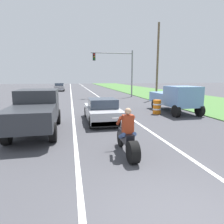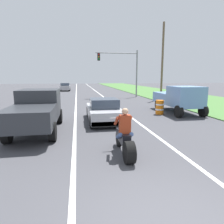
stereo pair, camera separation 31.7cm
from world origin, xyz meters
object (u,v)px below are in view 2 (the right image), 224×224
distant_car_far_ahead (65,87)px  traffic_light_mast_near (124,66)px  sports_car_silver (104,111)px  construction_barrel_nearest (160,107)px  pickup_truck_right_shoulder_light_blue (179,98)px  pickup_truck_left_lane_dark_grey (37,109)px  motorcycle_with_rider (125,139)px

distant_car_far_ahead → traffic_light_mast_near: bearing=-58.8°
sports_car_silver → construction_barrel_nearest: size_ratio=4.30×
pickup_truck_right_shoulder_light_blue → construction_barrel_nearest: bearing=-168.8°
pickup_truck_left_lane_dark_grey → traffic_light_mast_near: traffic_light_mast_near is taller
sports_car_silver → traffic_light_mast_near: 15.21m
sports_car_silver → pickup_truck_left_lane_dark_grey: bearing=-152.8°
motorcycle_with_rider → construction_barrel_nearest: size_ratio=2.21×
motorcycle_with_rider → sports_car_silver: bearing=89.9°
distant_car_far_ahead → pickup_truck_right_shoulder_light_blue: bearing=-69.7°
traffic_light_mast_near → construction_barrel_nearest: size_ratio=6.00×
pickup_truck_left_lane_dark_grey → pickup_truck_right_shoulder_light_blue: size_ratio=1.00×
pickup_truck_right_shoulder_light_blue → traffic_light_mast_near: 12.61m
sports_car_silver → distant_car_far_ahead: bearing=97.7°
traffic_light_mast_near → distant_car_far_ahead: 16.23m
construction_barrel_nearest → sports_car_silver: bearing=-159.0°
sports_car_silver → distant_car_far_ahead: size_ratio=1.08×
pickup_truck_right_shoulder_light_blue → distant_car_far_ahead: (-9.53, 25.79, -0.33)m
sports_car_silver → traffic_light_mast_near: bearing=72.3°
traffic_light_mast_near → construction_barrel_nearest: 13.00m
sports_car_silver → pickup_truck_left_lane_dark_grey: 3.88m
pickup_truck_left_lane_dark_grey → distant_car_far_ahead: bearing=90.6°
pickup_truck_left_lane_dark_grey → construction_barrel_nearest: size_ratio=4.80×
pickup_truck_right_shoulder_light_blue → sports_car_silver: bearing=-161.6°
distant_car_far_ahead → pickup_truck_left_lane_dark_grey: bearing=-89.4°
pickup_truck_left_lane_dark_grey → pickup_truck_right_shoulder_light_blue: bearing=21.8°
sports_car_silver → construction_barrel_nearest: 4.51m
pickup_truck_right_shoulder_light_blue → construction_barrel_nearest: pickup_truck_right_shoulder_light_blue is taller
distant_car_far_ahead → motorcycle_with_rider: bearing=-83.6°
motorcycle_with_rider → pickup_truck_right_shoulder_light_blue: bearing=51.7°
pickup_truck_left_lane_dark_grey → construction_barrel_nearest: 8.37m
sports_car_silver → construction_barrel_nearest: sports_car_silver is taller
motorcycle_with_rider → pickup_truck_right_shoulder_light_blue: 9.37m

